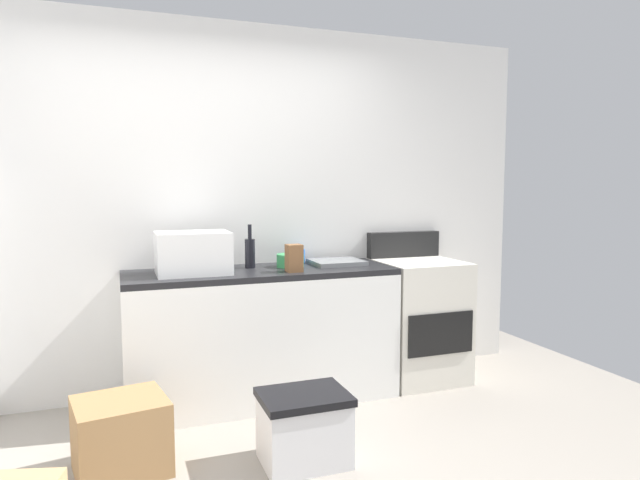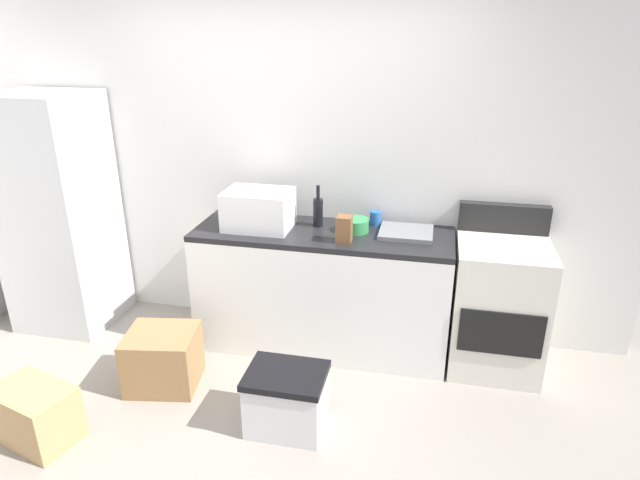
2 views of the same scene
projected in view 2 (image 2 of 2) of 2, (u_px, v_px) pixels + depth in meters
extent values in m
plane|color=gray|center=(226.00, 449.00, 3.06)|extent=(6.00, 6.00, 0.00)
cube|color=silver|center=(293.00, 161.00, 3.98)|extent=(5.00, 0.10, 2.60)
cube|color=white|center=(322.00, 292.00, 3.93)|extent=(1.80, 0.60, 0.86)
cube|color=black|center=(322.00, 234.00, 3.76)|extent=(1.80, 0.60, 0.04)
cube|color=silver|center=(58.00, 214.00, 4.12)|extent=(0.68, 0.66, 1.80)
cube|color=silver|center=(497.00, 307.00, 3.68)|extent=(0.60, 0.60, 0.90)
cube|color=black|center=(501.00, 334.00, 3.41)|extent=(0.52, 0.02, 0.30)
cube|color=black|center=(504.00, 218.00, 3.71)|extent=(0.60, 0.08, 0.20)
cube|color=white|center=(258.00, 210.00, 3.77)|extent=(0.46, 0.34, 0.27)
cube|color=slate|center=(406.00, 232.00, 3.69)|extent=(0.36, 0.32, 0.03)
cylinder|color=black|center=(318.00, 213.00, 3.82)|extent=(0.07, 0.07, 0.20)
cylinder|color=black|center=(318.00, 192.00, 3.76)|extent=(0.03, 0.03, 0.10)
cylinder|color=#2659A5|center=(375.00, 218.00, 3.86)|extent=(0.08, 0.08, 0.10)
cube|color=brown|center=(344.00, 229.00, 3.54)|extent=(0.10, 0.10, 0.18)
cylinder|color=#338C4C|center=(355.00, 225.00, 3.74)|extent=(0.19, 0.19, 0.09)
cube|color=tan|center=(35.00, 414.00, 3.08)|extent=(0.53, 0.41, 0.34)
cube|color=olive|center=(163.00, 359.00, 3.56)|extent=(0.50, 0.46, 0.38)
cube|color=silver|center=(287.00, 402.00, 3.17)|extent=(0.44, 0.34, 0.34)
cube|color=black|center=(286.00, 375.00, 3.10)|extent=(0.46, 0.36, 0.04)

